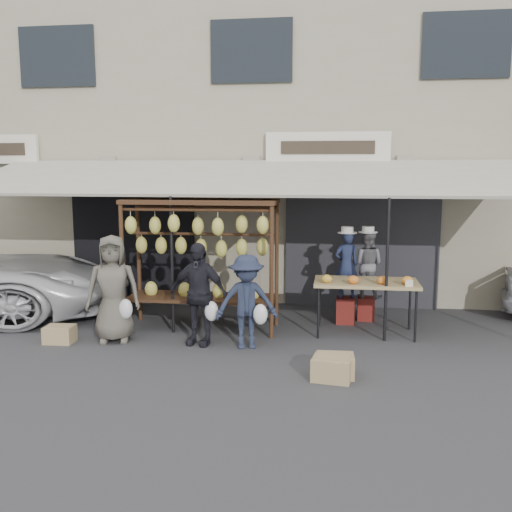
{
  "coord_description": "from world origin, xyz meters",
  "views": [
    {
      "loc": [
        1.67,
        -7.91,
        2.74
      ],
      "look_at": [
        0.38,
        1.4,
        1.3
      ],
      "focal_mm": 40.0,
      "sensor_mm": 36.0,
      "label": 1
    }
  ],
  "objects_px": {
    "customer_right": "(247,302)",
    "crate_near_a": "(332,369)",
    "crate_near_b": "(335,366)",
    "customer_mid": "(198,294)",
    "banana_rack": "(200,239)",
    "produce_table": "(366,284)",
    "vendor_left": "(346,265)",
    "customer_left": "(113,289)",
    "vendor_right": "(367,264)",
    "crate_far": "(60,334)"
  },
  "relations": [
    {
      "from": "customer_right",
      "to": "crate_near_a",
      "type": "height_order",
      "value": "customer_right"
    },
    {
      "from": "crate_near_b",
      "to": "customer_mid",
      "type": "bearing_deg",
      "value": 151.83
    },
    {
      "from": "customer_mid",
      "to": "customer_right",
      "type": "distance_m",
      "value": 0.79
    },
    {
      "from": "customer_right",
      "to": "banana_rack",
      "type": "bearing_deg",
      "value": 121.16
    },
    {
      "from": "banana_rack",
      "to": "customer_right",
      "type": "distance_m",
      "value": 1.54
    },
    {
      "from": "produce_table",
      "to": "crate_near_b",
      "type": "bearing_deg",
      "value": -103.5
    },
    {
      "from": "vendor_left",
      "to": "customer_left",
      "type": "bearing_deg",
      "value": 6.94
    },
    {
      "from": "banana_rack",
      "to": "customer_mid",
      "type": "relative_size",
      "value": 1.61
    },
    {
      "from": "vendor_left",
      "to": "crate_near_b",
      "type": "height_order",
      "value": "vendor_left"
    },
    {
      "from": "customer_right",
      "to": "crate_near_a",
      "type": "distance_m",
      "value": 1.87
    },
    {
      "from": "vendor_right",
      "to": "crate_near_a",
      "type": "bearing_deg",
      "value": 95.56
    },
    {
      "from": "produce_table",
      "to": "vendor_right",
      "type": "distance_m",
      "value": 0.96
    },
    {
      "from": "vendor_right",
      "to": "customer_mid",
      "type": "height_order",
      "value": "vendor_right"
    },
    {
      "from": "vendor_left",
      "to": "vendor_right",
      "type": "xyz_separation_m",
      "value": [
        0.37,
        0.26,
        -0.03
      ]
    },
    {
      "from": "produce_table",
      "to": "customer_left",
      "type": "bearing_deg",
      "value": -166.9
    },
    {
      "from": "vendor_right",
      "to": "crate_near_b",
      "type": "bearing_deg",
      "value": 95.89
    },
    {
      "from": "customer_right",
      "to": "customer_left",
      "type": "bearing_deg",
      "value": 164.04
    },
    {
      "from": "customer_left",
      "to": "customer_mid",
      "type": "xyz_separation_m",
      "value": [
        1.38,
        0.04,
        -0.05
      ]
    },
    {
      "from": "customer_left",
      "to": "crate_far",
      "type": "xyz_separation_m",
      "value": [
        -0.83,
        -0.2,
        -0.72
      ]
    },
    {
      "from": "vendor_left",
      "to": "customer_right",
      "type": "xyz_separation_m",
      "value": [
        -1.53,
        -1.66,
        -0.33
      ]
    },
    {
      "from": "crate_near_b",
      "to": "crate_far",
      "type": "relative_size",
      "value": 1.1
    },
    {
      "from": "banana_rack",
      "to": "customer_right",
      "type": "xyz_separation_m",
      "value": [
        0.93,
        -0.9,
        -0.84
      ]
    },
    {
      "from": "customer_left",
      "to": "customer_mid",
      "type": "relative_size",
      "value": 1.06
    },
    {
      "from": "produce_table",
      "to": "crate_near_a",
      "type": "bearing_deg",
      "value": -103.76
    },
    {
      "from": "produce_table",
      "to": "customer_mid",
      "type": "bearing_deg",
      "value": -161.23
    },
    {
      "from": "produce_table",
      "to": "vendor_left",
      "type": "height_order",
      "value": "vendor_left"
    },
    {
      "from": "banana_rack",
      "to": "crate_near_a",
      "type": "height_order",
      "value": "banana_rack"
    },
    {
      "from": "produce_table",
      "to": "customer_left",
      "type": "distance_m",
      "value": 4.11
    },
    {
      "from": "vendor_left",
      "to": "customer_mid",
      "type": "relative_size",
      "value": 0.74
    },
    {
      "from": "vendor_left",
      "to": "customer_right",
      "type": "distance_m",
      "value": 2.29
    },
    {
      "from": "vendor_right",
      "to": "customer_mid",
      "type": "distance_m",
      "value": 3.26
    },
    {
      "from": "crate_near_a",
      "to": "crate_far",
      "type": "distance_m",
      "value": 4.43
    },
    {
      "from": "vendor_right",
      "to": "crate_near_a",
      "type": "xyz_separation_m",
      "value": [
        -0.59,
        -3.12,
        -0.89
      ]
    },
    {
      "from": "vendor_left",
      "to": "customer_right",
      "type": "height_order",
      "value": "vendor_left"
    },
    {
      "from": "vendor_left",
      "to": "crate_near_a",
      "type": "height_order",
      "value": "vendor_left"
    },
    {
      "from": "customer_right",
      "to": "crate_far",
      "type": "height_order",
      "value": "customer_right"
    },
    {
      "from": "vendor_left",
      "to": "crate_far",
      "type": "height_order",
      "value": "vendor_left"
    },
    {
      "from": "vendor_left",
      "to": "customer_left",
      "type": "relative_size",
      "value": 0.7
    },
    {
      "from": "customer_left",
      "to": "vendor_left",
      "type": "bearing_deg",
      "value": 9.57
    },
    {
      "from": "vendor_right",
      "to": "crate_far",
      "type": "xyz_separation_m",
      "value": [
        -4.89,
        -2.08,
        -0.9
      ]
    },
    {
      "from": "crate_near_a",
      "to": "crate_near_b",
      "type": "height_order",
      "value": "crate_near_a"
    },
    {
      "from": "vendor_left",
      "to": "banana_rack",
      "type": "bearing_deg",
      "value": 0.5
    },
    {
      "from": "customer_right",
      "to": "crate_near_a",
      "type": "bearing_deg",
      "value": -57.0
    },
    {
      "from": "banana_rack",
      "to": "crate_far",
      "type": "xyz_separation_m",
      "value": [
        -2.06,
        -1.05,
        -1.43
      ]
    },
    {
      "from": "customer_left",
      "to": "customer_right",
      "type": "height_order",
      "value": "customer_left"
    },
    {
      "from": "produce_table",
      "to": "vendor_left",
      "type": "bearing_deg",
      "value": 114.8
    },
    {
      "from": "customer_left",
      "to": "crate_near_a",
      "type": "relative_size",
      "value": 3.42
    },
    {
      "from": "banana_rack",
      "to": "customer_left",
      "type": "height_order",
      "value": "banana_rack"
    },
    {
      "from": "crate_near_b",
      "to": "vendor_right",
      "type": "bearing_deg",
      "value": 79.62
    },
    {
      "from": "customer_left",
      "to": "produce_table",
      "type": "bearing_deg",
      "value": -0.98
    }
  ]
}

